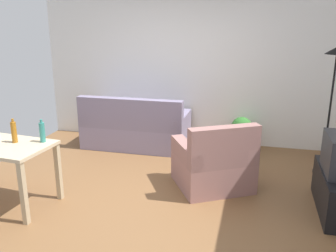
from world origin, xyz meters
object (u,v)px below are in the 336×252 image
at_px(couch, 135,130).
at_px(desk, 0,153).
at_px(potted_plant, 241,131).
at_px(armchair, 214,165).
at_px(torchiere_lamp, 334,76).
at_px(bottle_tall, 42,132).
at_px(bottle_amber, 14,132).

distance_m(couch, desk, 2.49).
xyz_separation_m(potted_plant, armchair, (-0.27, -1.58, -0.01)).
relative_size(torchiere_lamp, potted_plant, 3.18).
relative_size(potted_plant, armchair, 0.48).
bearing_deg(torchiere_lamp, couch, 171.84).
relative_size(torchiere_lamp, bottle_tall, 6.57).
xyz_separation_m(armchair, bottle_tall, (-1.94, -0.85, 0.56)).
bearing_deg(couch, bottle_amber, 71.86).
distance_m(couch, potted_plant, 1.82).
xyz_separation_m(couch, bottle_tall, (-0.41, -2.12, 0.58)).
bearing_deg(bottle_amber, bottle_tall, 16.82).
bearing_deg(bottle_amber, desk, -149.93).
height_order(couch, potted_plant, couch).
bearing_deg(torchiere_lamp, bottle_tall, -153.68).
distance_m(couch, torchiere_lamp, 3.23).
bearing_deg(torchiere_lamp, desk, -154.23).
distance_m(armchair, bottle_amber, 2.50).
distance_m(torchiere_lamp, bottle_tall, 3.85).
height_order(potted_plant, armchair, armchair).
xyz_separation_m(couch, torchiere_lamp, (3.00, -0.43, 1.11)).
height_order(torchiere_lamp, desk, torchiere_lamp).
bearing_deg(torchiere_lamp, potted_plant, 148.40).
xyz_separation_m(potted_plant, bottle_amber, (-2.52, -2.53, 0.56)).
bearing_deg(armchair, couch, -69.56).
bearing_deg(desk, torchiere_lamp, 31.21).
relative_size(armchair, bottle_amber, 4.15).
relative_size(torchiere_lamp, armchair, 1.51).
bearing_deg(bottle_amber, couch, 71.86).
height_order(couch, desk, couch).
distance_m(desk, potted_plant, 3.76).
distance_m(torchiere_lamp, potted_plant, 1.78).
bearing_deg(couch, desk, 69.08).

